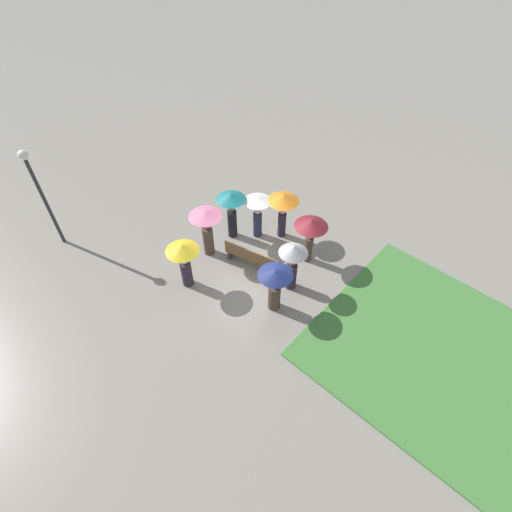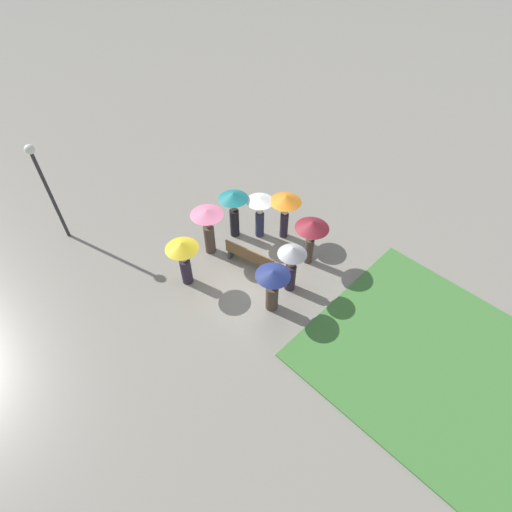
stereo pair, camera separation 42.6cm
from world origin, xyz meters
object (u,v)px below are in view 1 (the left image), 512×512
(crowd_person_orange, at_px, (283,205))
(crowd_person_pink, at_px, (207,225))
(crowd_person_maroon, at_px, (311,229))
(crowd_person_white, at_px, (258,209))
(crowd_person_teal, at_px, (231,206))
(crowd_person_navy, at_px, (275,282))
(crowd_person_yellow, at_px, (184,257))
(crowd_person_grey, at_px, (293,260))
(park_bench, at_px, (251,257))
(lamp_post, at_px, (38,186))

(crowd_person_orange, bearing_deg, crowd_person_pink, -61.69)
(crowd_person_orange, height_order, crowd_person_maroon, crowd_person_orange)
(crowd_person_white, bearing_deg, crowd_person_orange, 49.03)
(crowd_person_teal, xyz_separation_m, crowd_person_maroon, (-2.86, -0.88, 0.04))
(crowd_person_white, height_order, crowd_person_pink, crowd_person_pink)
(crowd_person_navy, relative_size, crowd_person_maroon, 0.94)
(crowd_person_yellow, distance_m, crowd_person_orange, 4.07)
(crowd_person_pink, relative_size, crowd_person_navy, 1.10)
(crowd_person_yellow, relative_size, crowd_person_orange, 0.97)
(crowd_person_pink, height_order, crowd_person_orange, crowd_person_pink)
(crowd_person_teal, xyz_separation_m, crowd_person_navy, (-3.35, 1.52, -0.23))
(crowd_person_teal, bearing_deg, crowd_person_grey, 129.59)
(park_bench, relative_size, crowd_person_teal, 1.00)
(crowd_person_white, height_order, crowd_person_navy, crowd_person_white)
(crowd_person_maroon, bearing_deg, crowd_person_teal, 179.23)
(park_bench, bearing_deg, crowd_person_yellow, 49.15)
(crowd_person_white, bearing_deg, crowd_person_yellow, -84.75)
(crowd_person_pink, xyz_separation_m, crowd_person_orange, (-1.34, -2.48, 0.15))
(crowd_person_white, xyz_separation_m, crowd_person_orange, (-0.68, -0.61, 0.19))
(crowd_person_white, bearing_deg, crowd_person_grey, -17.21)
(crowd_person_teal, relative_size, crowd_person_orange, 1.04)
(crowd_person_white, relative_size, crowd_person_grey, 0.96)
(park_bench, xyz_separation_m, crowd_person_orange, (0.25, -1.98, 0.99))
(crowd_person_pink, bearing_deg, crowd_person_teal, -146.62)
(crowd_person_maroon, bearing_deg, park_bench, -145.85)
(crowd_person_maroon, xyz_separation_m, crowd_person_grey, (-0.34, 1.38, -0.17))
(lamp_post, distance_m, crowd_person_pink, 5.69)
(lamp_post, xyz_separation_m, crowd_person_pink, (-4.48, -3.29, -1.22))
(crowd_person_navy, bearing_deg, crowd_person_orange, 89.49)
(crowd_person_pink, bearing_deg, crowd_person_yellow, 52.73)
(park_bench, height_order, lamp_post, lamp_post)
(lamp_post, height_order, crowd_person_grey, lamp_post)
(crowd_person_pink, relative_size, crowd_person_grey, 1.02)
(crowd_person_white, relative_size, crowd_person_teal, 0.92)
(lamp_post, bearing_deg, crowd_person_pink, -143.65)
(park_bench, bearing_deg, crowd_person_navy, 142.09)
(park_bench, relative_size, crowd_person_white, 1.09)
(lamp_post, distance_m, crowd_person_orange, 8.26)
(park_bench, height_order, crowd_person_navy, crowd_person_navy)
(crowd_person_navy, xyz_separation_m, crowd_person_orange, (1.99, -2.77, 0.27))
(lamp_post, relative_size, crowd_person_grey, 2.06)
(lamp_post, relative_size, crowd_person_maroon, 2.09)
(lamp_post, height_order, crowd_person_teal, lamp_post)
(crowd_person_orange, relative_size, crowd_person_maroon, 1.02)
(lamp_post, bearing_deg, crowd_person_teal, -134.57)
(park_bench, relative_size, lamp_post, 0.51)
(crowd_person_maroon, bearing_deg, crowd_person_grey, -93.80)
(park_bench, relative_size, crowd_person_grey, 1.04)
(lamp_post, bearing_deg, crowd_person_grey, -152.28)
(crowd_person_orange, bearing_deg, crowd_person_grey, 13.27)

